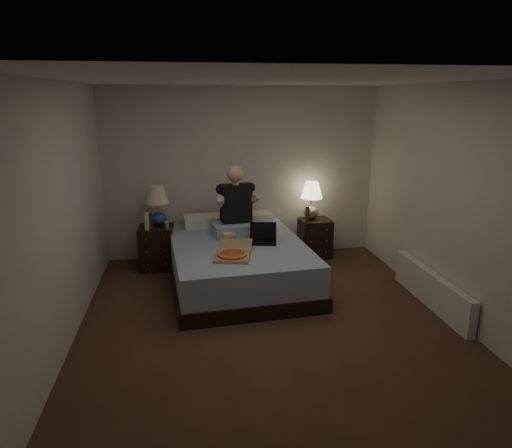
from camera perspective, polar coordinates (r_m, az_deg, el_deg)
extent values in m
cube|color=brown|center=(5.04, 1.61, -12.13)|extent=(4.00, 4.50, 0.00)
cube|color=white|center=(4.46, 1.87, 17.57)|extent=(4.00, 4.50, 0.00)
cube|color=silver|center=(6.77, -1.77, 6.34)|extent=(4.00, 0.00, 2.50)
cube|color=silver|center=(2.54, 11.22, -10.48)|extent=(4.00, 0.00, 2.50)
cube|color=silver|center=(4.67, -23.18, 0.73)|extent=(0.00, 4.50, 2.50)
cube|color=silver|center=(5.33, 23.41, 2.44)|extent=(0.00, 4.50, 2.50)
cube|color=#5A7CB4|center=(5.92, -2.25, -4.86)|extent=(1.81, 2.31, 0.55)
cube|color=black|center=(6.55, -12.29, -2.89)|extent=(0.48, 0.44, 0.61)
cube|color=black|center=(6.93, 7.36, -1.75)|extent=(0.46, 0.42, 0.58)
cylinder|color=silver|center=(6.30, -13.50, 0.35)|extent=(0.07, 0.07, 0.25)
cylinder|color=beige|center=(6.32, -11.09, -0.15)|extent=(0.07, 0.07, 0.10)
cylinder|color=#51250B|center=(6.30, -13.10, 0.30)|extent=(0.06, 0.06, 0.23)
cylinder|color=#5E2E0D|center=(6.69, 6.43, 1.24)|extent=(0.06, 0.06, 0.23)
cube|color=silver|center=(5.69, 21.08, -7.64)|extent=(0.10, 1.60, 0.40)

